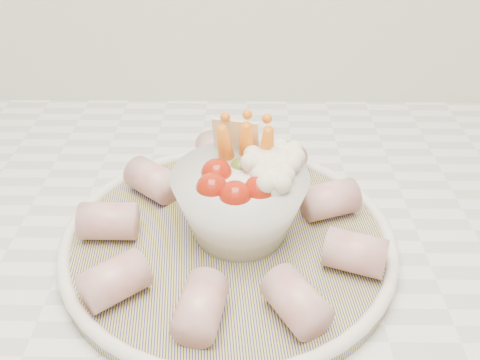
{
  "coord_description": "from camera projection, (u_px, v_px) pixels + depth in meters",
  "views": [
    {
      "loc": [
        -0.0,
        1.06,
        1.26
      ],
      "look_at": [
        -0.01,
        1.44,
        0.99
      ],
      "focal_mm": 40.0,
      "sensor_mm": 36.0,
      "label": 1
    }
  ],
  "objects": [
    {
      "name": "serving_platter",
      "position": [
        229.0,
        240.0,
        0.5
      ],
      "size": [
        0.34,
        0.34,
        0.02
      ],
      "color": "navy",
      "rests_on": "kitchen_counter"
    },
    {
      "name": "cured_meat_rolls",
      "position": [
        228.0,
        222.0,
        0.49
      ],
      "size": [
        0.28,
        0.27,
        0.03
      ],
      "color": "#B05055",
      "rests_on": "serving_platter"
    },
    {
      "name": "veggie_bowl",
      "position": [
        243.0,
        197.0,
        0.48
      ],
      "size": [
        0.12,
        0.12,
        0.1
      ],
      "color": "silver",
      "rests_on": "serving_platter"
    }
  ]
}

